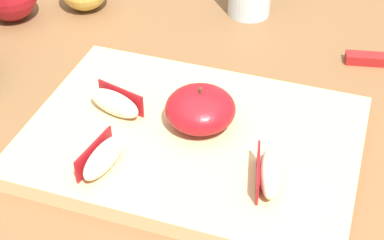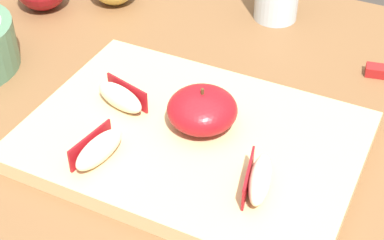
% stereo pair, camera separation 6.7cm
% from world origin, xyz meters
% --- Properties ---
extents(dining_table, '(1.12, 0.77, 0.78)m').
position_xyz_m(dining_table, '(0.00, 0.00, 0.65)').
color(dining_table, brown).
rests_on(dining_table, ground_plane).
extents(cutting_board, '(0.38, 0.27, 0.02)m').
position_xyz_m(cutting_board, '(0.07, -0.06, 0.79)').
color(cutting_board, tan).
rests_on(cutting_board, dining_table).
extents(apple_half_skin_up, '(0.08, 0.08, 0.05)m').
position_xyz_m(apple_half_skin_up, '(0.07, -0.04, 0.82)').
color(apple_half_skin_up, maroon).
rests_on(apple_half_skin_up, cutting_board).
extents(apple_wedge_front, '(0.07, 0.04, 0.03)m').
position_xyz_m(apple_wedge_front, '(-0.03, -0.06, 0.81)').
color(apple_wedge_front, beige).
rests_on(apple_wedge_front, cutting_board).
extents(apple_wedge_left, '(0.04, 0.07, 0.03)m').
position_xyz_m(apple_wedge_left, '(0.17, -0.11, 0.81)').
color(apple_wedge_left, beige).
rests_on(apple_wedge_left, cutting_board).
extents(apple_wedge_back, '(0.04, 0.07, 0.03)m').
position_xyz_m(apple_wedge_back, '(-0.00, -0.15, 0.81)').
color(apple_wedge_back, beige).
rests_on(apple_wedge_back, cutting_board).
extents(paring_knife, '(0.16, 0.05, 0.01)m').
position_xyz_m(paring_knife, '(0.27, 0.19, 0.78)').
color(paring_knife, silver).
rests_on(paring_knife, dining_table).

